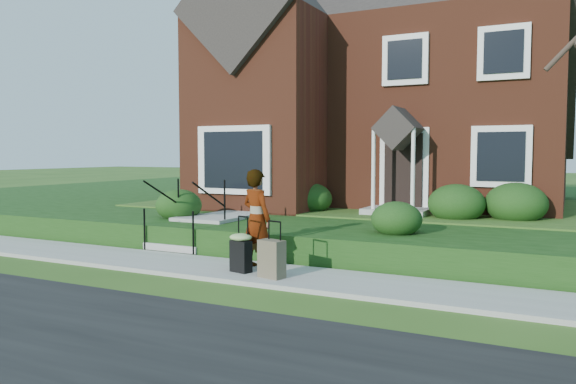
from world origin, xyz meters
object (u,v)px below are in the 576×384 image
Objects in this scene: front_steps at (196,228)px; suitcase_olive at (272,259)px; woman at (257,219)px; suitcase_black at (241,250)px.

front_steps is 2.09× the size of suitcase_olive.
woman reaches higher than suitcase_olive.
front_steps is at bearing 159.61° from suitcase_olive.
front_steps is at bearing 153.43° from suitcase_black.
woman is at bearing 150.80° from suitcase_olive.
front_steps is at bearing -12.86° from woman.
suitcase_black reaches higher than suitcase_olive.
suitcase_black is (-0.06, -0.46, -0.52)m from woman.
suitcase_olive is (0.64, -0.61, -0.58)m from woman.
suitcase_olive is (0.70, -0.15, -0.06)m from suitcase_black.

